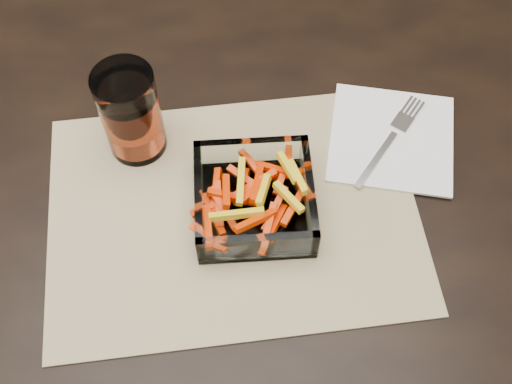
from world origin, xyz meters
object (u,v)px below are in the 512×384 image
(glass_bowl, at_px, (254,201))
(fork, at_px, (391,138))
(dining_table, at_px, (178,258))
(tumbler, at_px, (131,115))

(glass_bowl, distance_m, fork, 0.21)
(dining_table, distance_m, tumbler, 0.20)
(tumbler, bearing_deg, glass_bowl, -36.99)
(dining_table, xyz_separation_m, tumbler, (-0.04, 0.13, 0.15))
(glass_bowl, distance_m, tumbler, 0.18)
(tumbler, bearing_deg, dining_table, -72.10)
(dining_table, relative_size, fork, 11.36)
(glass_bowl, relative_size, fork, 0.99)
(fork, bearing_deg, glass_bowl, -115.74)
(dining_table, distance_m, glass_bowl, 0.15)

